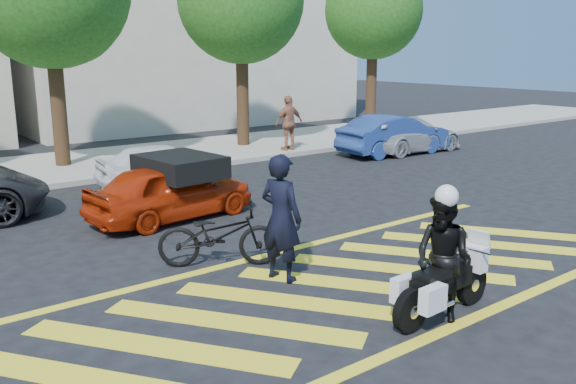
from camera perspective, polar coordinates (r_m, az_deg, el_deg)
ground at (r=9.27m, az=3.70°, el=-9.32°), size 90.00×90.00×0.00m
sidewalk at (r=19.56m, az=-20.25°, el=2.20°), size 60.00×5.00×0.15m
crosswalk at (r=9.24m, az=3.52°, el=-9.35°), size 12.33×4.00×0.01m
building_right at (r=31.14m, az=-9.97°, el=16.66°), size 16.00×8.00×11.00m
tree_right at (r=22.24m, az=-4.22°, el=17.08°), size 4.40×4.40×7.41m
tree_far_right at (r=26.39m, az=8.10°, el=16.16°), size 4.00×4.00×7.10m
officer_bike at (r=9.42m, az=-0.65°, el=-2.43°), size 0.67×0.84×2.01m
bicycle at (r=10.22m, az=-6.47°, el=-4.02°), size 2.09×1.69×1.06m
police_motorcycle at (r=8.50m, az=14.21°, el=-8.43°), size 1.96×0.64×0.86m
officer_moto at (r=8.36m, az=14.29°, el=-6.01°), size 0.69×0.86×1.70m
red_convertible at (r=13.13m, az=-10.88°, el=0.11°), size 3.76×1.83×1.24m
parked_mid_right at (r=16.40m, az=-11.63°, el=2.55°), size 3.56×1.77×1.16m
parked_right at (r=21.28m, az=9.88°, el=5.31°), size 4.21×1.72×1.36m
parked_far_right at (r=21.88m, az=11.29°, el=5.28°), size 4.26×1.84×1.22m
pedestrian_right at (r=20.90m, az=0.09°, el=6.48°), size 1.11×0.49×1.86m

